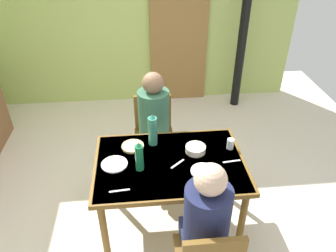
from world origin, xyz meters
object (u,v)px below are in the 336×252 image
(water_bottle_green_far, at_px, (153,130))
(serving_bowl_center, at_px, (196,149))
(water_bottle_green_near, at_px, (139,157))
(person_near_diner, at_px, (206,217))
(dining_table, at_px, (170,169))
(chair_far_diner, at_px, (154,132))
(person_far_diner, at_px, (154,115))

(water_bottle_green_far, xyz_separation_m, serving_bowl_center, (0.35, -0.15, -0.11))
(water_bottle_green_near, bearing_deg, person_near_diner, -54.45)
(dining_table, distance_m, water_bottle_green_far, 0.36)
(dining_table, relative_size, water_bottle_green_far, 4.10)
(chair_far_diner, bearing_deg, water_bottle_green_near, 79.50)
(chair_far_diner, distance_m, person_far_diner, 0.31)
(water_bottle_green_far, bearing_deg, chair_far_diner, 86.39)
(person_far_diner, height_order, water_bottle_green_far, person_far_diner)
(water_bottle_green_far, distance_m, serving_bowl_center, 0.40)
(chair_far_diner, relative_size, person_near_diner, 1.13)
(chair_far_diner, xyz_separation_m, person_far_diner, (-0.00, -0.14, 0.28))
(dining_table, distance_m, person_near_diner, 0.67)
(person_far_diner, bearing_deg, dining_table, 97.82)
(chair_far_diner, bearing_deg, person_near_diner, 100.32)
(chair_far_diner, xyz_separation_m, water_bottle_green_far, (-0.03, -0.51, 0.37))
(chair_far_diner, height_order, water_bottle_green_far, water_bottle_green_far)
(serving_bowl_center, bearing_deg, dining_table, -153.62)
(person_far_diner, xyz_separation_m, water_bottle_green_near, (-0.15, -0.70, 0.07))
(person_far_diner, height_order, water_bottle_green_near, person_far_diner)
(person_far_diner, xyz_separation_m, water_bottle_green_far, (-0.03, -0.38, 0.09))
(person_near_diner, relative_size, water_bottle_green_far, 2.59)
(water_bottle_green_far, bearing_deg, water_bottle_green_near, -110.78)
(dining_table, xyz_separation_m, water_bottle_green_near, (-0.24, -0.06, 0.20))
(dining_table, height_order, person_near_diner, person_near_diner)
(serving_bowl_center, bearing_deg, water_bottle_green_far, 156.96)
(person_near_diner, bearing_deg, water_bottle_green_far, 107.83)
(person_near_diner, relative_size, person_far_diner, 1.00)
(chair_far_diner, relative_size, water_bottle_green_far, 2.92)
(chair_far_diner, relative_size, water_bottle_green_near, 3.36)
(dining_table, distance_m, chair_far_diner, 0.79)
(dining_table, xyz_separation_m, serving_bowl_center, (0.23, 0.11, 0.11))
(chair_far_diner, distance_m, serving_bowl_center, 0.78)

